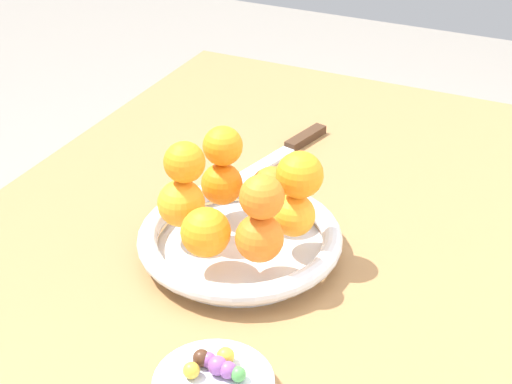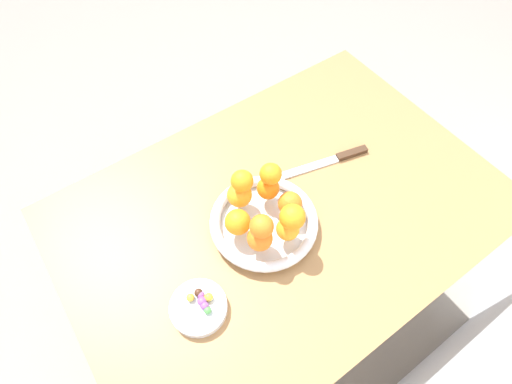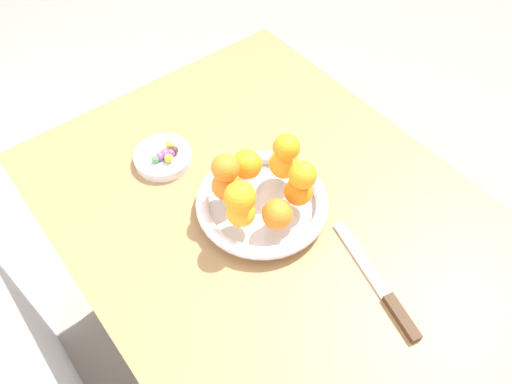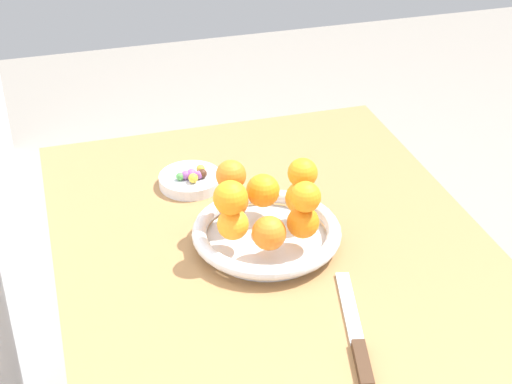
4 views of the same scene
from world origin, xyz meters
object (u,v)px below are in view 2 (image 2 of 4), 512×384
at_px(orange_7, 271,174).
at_px(candy_ball_1, 205,306).
at_px(dining_table, 282,225).
at_px(orange_1, 237,221).
at_px(candy_ball_3, 202,301).
at_px(orange_4, 290,203).
at_px(orange_8, 262,226).
at_px(orange_5, 268,188).
at_px(candy_ball_6, 198,293).
at_px(orange_2, 260,238).
at_px(orange_6, 242,181).
at_px(candy_dish, 199,307).
at_px(candy_ball_5, 208,310).
at_px(candy_ball_2, 209,297).
at_px(orange_0, 239,195).
at_px(orange_3, 288,229).
at_px(fruit_bowl, 264,222).
at_px(orange_9, 292,217).
at_px(candy_ball_0, 190,297).
at_px(knife, 332,160).
at_px(candy_ball_4, 201,295).

relative_size(orange_7, candy_ball_1, 2.87).
bearing_deg(dining_table, candy_ball_1, 20.29).
height_order(orange_1, candy_ball_3, orange_1).
xyz_separation_m(orange_4, orange_8, (0.11, 0.04, 0.06)).
xyz_separation_m(orange_5, candy_ball_6, (0.27, 0.11, -0.04)).
distance_m(orange_2, orange_8, 0.06).
bearing_deg(dining_table, orange_6, -32.73).
xyz_separation_m(candy_dish, candy_ball_5, (-0.01, 0.02, 0.02)).
distance_m(orange_5, orange_6, 0.09).
xyz_separation_m(orange_5, candy_ball_2, (0.25, 0.14, -0.04)).
height_order(candy_dish, orange_6, orange_6).
bearing_deg(candy_ball_3, orange_7, -153.98).
height_order(dining_table, orange_0, orange_0).
distance_m(dining_table, candy_ball_5, 0.34).
bearing_deg(orange_5, orange_3, 76.19).
relative_size(fruit_bowl, orange_9, 4.51).
distance_m(orange_5, candy_ball_3, 0.30).
bearing_deg(candy_ball_5, orange_6, -139.86).
bearing_deg(orange_7, dining_table, 117.48).
distance_m(candy_ball_0, candy_ball_2, 0.04).
relative_size(orange_3, knife, 0.21).
relative_size(orange_4, orange_7, 1.11).
xyz_separation_m(dining_table, orange_6, (0.09, -0.06, 0.22)).
bearing_deg(candy_ball_1, candy_ball_5, 91.22).
height_order(orange_9, candy_ball_6, orange_9).
xyz_separation_m(orange_4, orange_7, (0.01, -0.07, 0.05)).
bearing_deg(candy_ball_4, orange_3, -178.55).
height_order(candy_ball_1, candy_ball_6, same).
height_order(orange_5, orange_8, orange_8).
relative_size(orange_3, orange_5, 0.98).
bearing_deg(dining_table, candy_ball_0, 13.73).
bearing_deg(fruit_bowl, orange_1, -13.72).
bearing_deg(orange_5, candy_ball_0, 21.51).
xyz_separation_m(candy_ball_2, candy_ball_3, (0.02, -0.00, 0.00)).
distance_m(orange_2, orange_9, 0.09).
height_order(candy_ball_4, knife, candy_ball_4).
xyz_separation_m(candy_ball_2, knife, (-0.48, -0.14, -0.03)).
bearing_deg(orange_1, orange_9, 136.02).
xyz_separation_m(orange_9, candy_ball_5, (0.25, 0.04, -0.09)).
bearing_deg(orange_9, orange_7, -103.86).
relative_size(orange_4, orange_8, 1.09).
bearing_deg(dining_table, orange_4, 72.52).
height_order(dining_table, candy_ball_0, candy_ball_0).
distance_m(candy_ball_2, candy_ball_5, 0.03).
xyz_separation_m(orange_8, candy_ball_6, (0.18, 0.01, -0.09)).
bearing_deg(orange_0, orange_5, 161.93).
bearing_deg(candy_ball_5, candy_ball_4, -98.07).
bearing_deg(candy_dish, candy_ball_2, -179.66).
bearing_deg(candy_dish, candy_ball_3, -176.20).
xyz_separation_m(fruit_bowl, orange_2, (0.05, 0.05, 0.05)).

